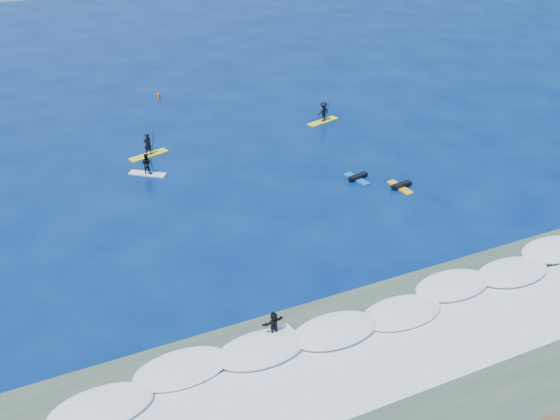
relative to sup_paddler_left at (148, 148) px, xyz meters
name	(u,v)px	position (x,y,z in m)	size (l,w,h in m)	color
ground	(300,225)	(6.50, -14.71, -0.71)	(160.00, 160.00, 0.00)	#04184E
shallow_water	(425,363)	(6.50, -28.71, -0.71)	(90.00, 13.00, 0.01)	#324438
breaking_wave	(381,314)	(6.50, -24.71, -0.71)	(40.00, 6.00, 0.30)	white
whitewater	(413,350)	(6.50, -27.71, -0.71)	(34.00, 5.00, 0.02)	silver
sup_paddler_left	(148,148)	(0.00, 0.00, 0.00)	(3.34, 1.66, 2.28)	yellow
sup_paddler_center	(147,166)	(-0.92, -3.23, 0.04)	(2.75, 2.25, 2.01)	white
sup_paddler_right	(323,113)	(16.25, 0.44, 0.15)	(3.23, 1.55, 2.20)	yellow
prone_paddler_near	(400,186)	(15.56, -13.09, -0.55)	(1.86, 2.38, 0.49)	yellow
prone_paddler_far	(357,177)	(13.33, -10.60, -0.55)	(1.85, 2.40, 0.49)	#175BAC
wave_surfer	(274,325)	(0.51, -23.97, 0.12)	(2.09, 0.89, 1.47)	white
marker_buoy	(159,96)	(4.16, 12.52, -0.40)	(0.30, 0.30, 0.71)	#EC5515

